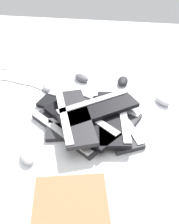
% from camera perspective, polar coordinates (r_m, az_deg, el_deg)
% --- Properties ---
extents(ground_plane, '(3.20, 3.20, 0.00)m').
position_cam_1_polar(ground_plane, '(1.36, 0.41, -2.08)').
color(ground_plane, silver).
extents(keyboard_0, '(0.33, 0.46, 0.03)m').
position_cam_1_polar(keyboard_0, '(1.35, 5.75, -2.06)').
color(keyboard_0, '#232326').
rests_on(keyboard_0, ground).
extents(keyboard_1, '(0.46, 0.32, 0.03)m').
position_cam_1_polar(keyboard_1, '(1.42, 2.71, 0.66)').
color(keyboard_1, '#232326').
rests_on(keyboard_1, ground).
extents(keyboard_2, '(0.46, 0.28, 0.03)m').
position_cam_1_polar(keyboard_2, '(1.44, -3.21, 0.99)').
color(keyboard_2, black).
rests_on(keyboard_2, ground).
extents(keyboard_3, '(0.44, 0.38, 0.03)m').
position_cam_1_polar(keyboard_3, '(1.30, -4.79, -3.81)').
color(keyboard_3, '#232326').
rests_on(keyboard_3, ground).
extents(keyboard_4, '(0.46, 0.25, 0.03)m').
position_cam_1_polar(keyboard_4, '(1.31, -0.24, -3.55)').
color(keyboard_4, '#232326').
rests_on(keyboard_4, ground).
extents(keyboard_5, '(0.44, 0.39, 0.03)m').
position_cam_1_polar(keyboard_5, '(1.30, -2.00, -2.14)').
color(keyboard_5, black).
rests_on(keyboard_5, keyboard_3).
extents(keyboard_6, '(0.21, 0.46, 0.03)m').
position_cam_1_polar(keyboard_6, '(1.33, 5.43, -1.05)').
color(keyboard_6, black).
rests_on(keyboard_6, keyboard_0).
extents(keyboard_7, '(0.29, 0.46, 0.03)m').
position_cam_1_polar(keyboard_7, '(1.28, -3.51, -0.98)').
color(keyboard_7, '#232326').
rests_on(keyboard_7, keyboard_5).
extents(keyboard_8, '(0.45, 0.38, 0.03)m').
position_cam_1_polar(keyboard_8, '(1.33, 1.77, 0.81)').
color(keyboard_8, black).
rests_on(keyboard_8, keyboard_6).
extents(mouse_0, '(0.12, 0.12, 0.04)m').
position_cam_1_polar(mouse_0, '(1.61, -9.25, 5.58)').
color(mouse_0, silver).
rests_on(mouse_0, ground).
extents(mouse_1, '(0.13, 0.12, 0.04)m').
position_cam_1_polar(mouse_1, '(1.69, -1.81, 7.80)').
color(mouse_1, '#4C4C51').
rests_on(mouse_1, ground).
extents(mouse_2, '(0.12, 0.12, 0.04)m').
position_cam_1_polar(mouse_2, '(1.42, 2.35, 2.52)').
color(mouse_2, black).
rests_on(mouse_2, keyboard_1).
extents(mouse_3, '(0.08, 0.12, 0.04)m').
position_cam_1_polar(mouse_3, '(1.67, 7.61, 7.02)').
color(mouse_3, black).
rests_on(mouse_3, ground).
extents(mouse_4, '(0.11, 0.13, 0.04)m').
position_cam_1_polar(mouse_4, '(1.54, 16.32, 2.64)').
color(mouse_4, '#B7B7BC').
rests_on(mouse_4, ground).
extents(mouse_5, '(0.13, 0.12, 0.04)m').
position_cam_1_polar(mouse_5, '(1.29, -1.72, -2.20)').
color(mouse_5, '#B7B7BC').
rests_on(mouse_5, keyboard_4).
extents(mouse_6, '(0.11, 0.13, 0.04)m').
position_cam_1_polar(mouse_6, '(1.20, -13.88, -9.62)').
color(mouse_6, silver).
rests_on(mouse_6, ground).
extents(cable_0, '(0.50, 0.36, 0.01)m').
position_cam_1_polar(cable_0, '(1.73, -15.64, 6.45)').
color(cable_0, '#59595B').
rests_on(cable_0, ground).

